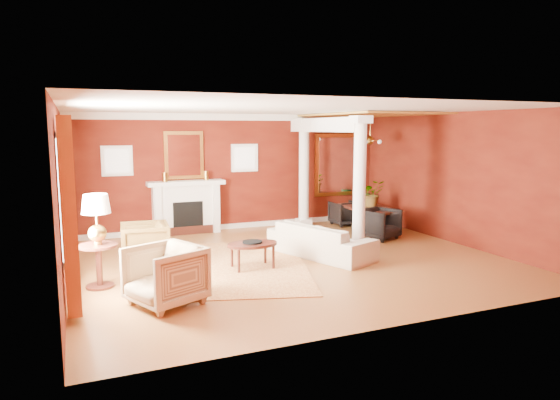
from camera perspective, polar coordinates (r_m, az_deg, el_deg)
name	(u,v)px	position (r m, az deg, el deg)	size (l,w,h in m)	color
ground	(291,261)	(9.74, 1.21, -6.93)	(8.00, 8.00, 0.00)	brown
room_shell	(291,156)	(9.42, 1.25, 5.01)	(8.04, 7.04, 2.92)	maroon
fireplace	(187,207)	(12.32, -10.63, -0.81)	(1.85, 0.42, 1.29)	white
overmantel_mirror	(184,155)	(12.32, -10.92, 5.06)	(0.95, 0.07, 1.15)	gold
flank_window_left	(117,161)	(12.12, -18.13, 4.28)	(0.70, 0.07, 0.70)	white
flank_window_right	(245,158)	(12.75, -4.06, 4.83)	(0.70, 0.07, 0.70)	white
left_window	(68,204)	(8.07, -23.03, -0.40)	(0.21, 2.55, 2.60)	white
column_front	(359,182)	(10.52, 9.07, 2.01)	(0.36, 0.36, 2.80)	white
column_back	(304,172)	(12.89, 2.75, 3.21)	(0.36, 0.36, 2.80)	white
header_beam	(324,125)	(11.85, 5.10, 8.54)	(0.30, 3.20, 0.32)	white
amber_ceiling	(370,115)	(12.31, 10.25, 9.59)	(2.30, 3.40, 0.04)	gold
dining_mirror	(336,165)	(13.83, 6.45, 4.02)	(1.30, 0.07, 1.70)	gold
chandelier	(370,141)	(12.38, 10.25, 6.70)	(0.60, 0.62, 0.75)	#A58134
crown_trim	(235,117)	(12.65, -5.19, 9.41)	(8.00, 0.08, 0.16)	white
base_trim	(236,226)	(12.88, -5.03, -2.95)	(8.00, 0.08, 0.12)	white
rug	(229,266)	(9.39, -5.83, -7.50)	(2.82, 3.75, 0.02)	maroon
sofa	(321,235)	(10.01, 4.67, -3.96)	(2.24, 0.65, 0.88)	beige
armchair_leopard	(145,242)	(9.69, -15.23, -4.63)	(0.85, 0.80, 0.88)	black
armchair_stripe	(165,272)	(7.45, -12.99, -8.08)	(0.93, 0.87, 0.96)	tan
coffee_table	(252,245)	(9.12, -3.17, -5.20)	(0.94, 0.94, 0.48)	black
coffee_book	(251,237)	(9.02, -3.33, -4.26)	(0.18, 0.02, 0.24)	black
side_table	(97,225)	(8.42, -20.19, -2.71)	(0.61, 0.61, 1.51)	black
dining_table	(371,212)	(12.62, 10.31, -1.35)	(1.72, 0.60, 0.96)	black
dining_chair_near	(380,222)	(11.76, 11.32, -2.52)	(0.76, 0.71, 0.78)	black
dining_chair_far	(345,212)	(13.30, 7.43, -1.38)	(0.67, 0.63, 0.69)	black
green_urn	(364,211)	(13.82, 9.62, -1.21)	(0.34, 0.34, 0.80)	#133D1B
potted_plant	(372,182)	(12.58, 10.48, 2.01)	(0.60, 0.66, 0.52)	#26591E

